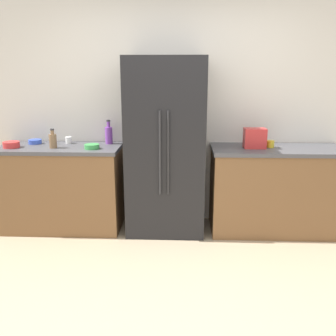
# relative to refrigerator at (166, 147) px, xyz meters

# --- Properties ---
(ground_plane) EXTENTS (9.84, 9.84, 0.00)m
(ground_plane) POSITION_rel_refrigerator_xyz_m (0.11, -1.40, -0.94)
(ground_plane) COLOR tan
(kitchen_back_panel) EXTENTS (4.92, 0.10, 2.84)m
(kitchen_back_panel) POSITION_rel_refrigerator_xyz_m (0.11, 0.37, 0.48)
(kitchen_back_panel) COLOR silver
(kitchen_back_panel) RESTS_ON ground_plane
(counter_left) EXTENTS (1.33, 0.62, 0.94)m
(counter_left) POSITION_rel_refrigerator_xyz_m (-1.16, 0.01, -0.47)
(counter_left) COLOR brown
(counter_left) RESTS_ON ground_plane
(counter_right) EXTENTS (1.42, 0.62, 0.94)m
(counter_right) POSITION_rel_refrigerator_xyz_m (1.21, 0.01, -0.47)
(counter_right) COLOR brown
(counter_right) RESTS_ON ground_plane
(refrigerator) EXTENTS (0.83, 0.63, 1.88)m
(refrigerator) POSITION_rel_refrigerator_xyz_m (0.00, 0.00, 0.00)
(refrigerator) COLOR black
(refrigerator) RESTS_ON ground_plane
(toaster) EXTENTS (0.23, 0.15, 0.21)m
(toaster) POSITION_rel_refrigerator_xyz_m (0.94, 0.00, 0.11)
(toaster) COLOR red
(toaster) RESTS_ON counter_right
(bottle_a) EXTENTS (0.08, 0.08, 0.21)m
(bottle_a) POSITION_rel_refrigerator_xyz_m (-1.19, -0.08, 0.08)
(bottle_a) COLOR brown
(bottle_a) RESTS_ON counter_left
(bottle_b) EXTENTS (0.08, 0.08, 0.27)m
(bottle_b) POSITION_rel_refrigerator_xyz_m (-0.65, 0.19, 0.11)
(bottle_b) COLOR purple
(bottle_b) RESTS_ON counter_left
(cup_a) EXTENTS (0.08, 0.08, 0.07)m
(cup_a) POSITION_rel_refrigerator_xyz_m (1.12, 0.04, 0.04)
(cup_a) COLOR yellow
(cup_a) RESTS_ON counter_right
(cup_b) EXTENTS (0.07, 0.07, 0.07)m
(cup_b) POSITION_rel_refrigerator_xyz_m (-1.11, 0.19, 0.04)
(cup_b) COLOR white
(cup_b) RESTS_ON counter_left
(bowl_a) EXTENTS (0.17, 0.17, 0.06)m
(bowl_a) POSITION_rel_refrigerator_xyz_m (-1.65, -0.08, 0.03)
(bowl_a) COLOR red
(bowl_a) RESTS_ON counter_left
(bowl_b) EXTENTS (0.14, 0.14, 0.05)m
(bowl_b) POSITION_rel_refrigerator_xyz_m (-1.48, 0.15, 0.02)
(bowl_b) COLOR blue
(bowl_b) RESTS_ON counter_left
(bowl_c) EXTENTS (0.16, 0.16, 0.05)m
(bowl_c) POSITION_rel_refrigerator_xyz_m (-0.77, -0.11, 0.03)
(bowl_c) COLOR green
(bowl_c) RESTS_ON counter_left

